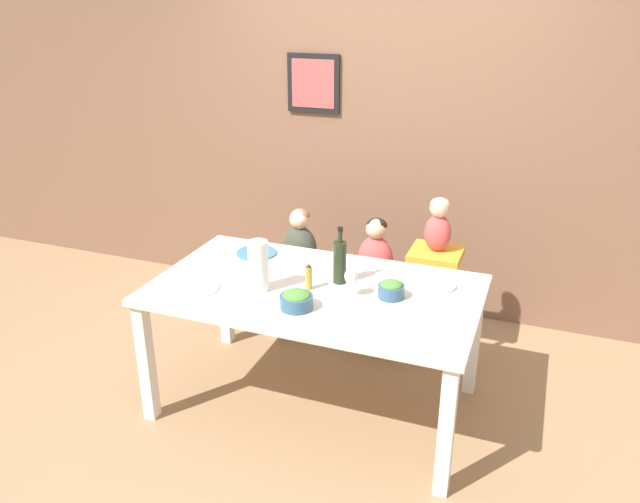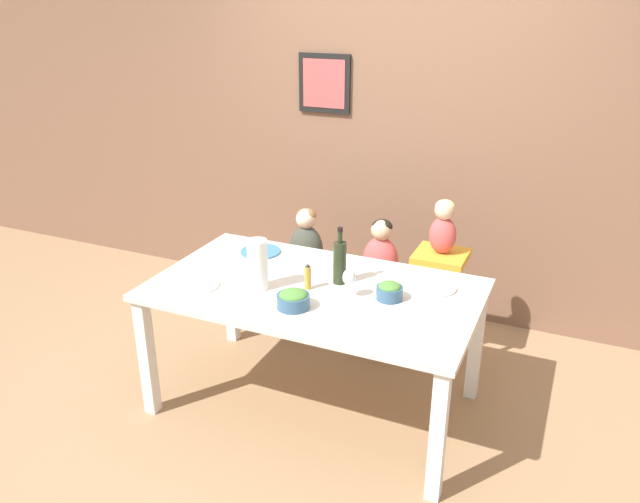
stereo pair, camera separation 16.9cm
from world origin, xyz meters
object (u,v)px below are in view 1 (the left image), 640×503
Objects in this scene: wine_bottle at (340,261)px; dinner_plate_back_right at (433,284)px; person_child_left at (300,242)px; salad_bowl_small at (391,289)px; person_child_center at (375,253)px; salad_bowl_large at (297,300)px; chair_far_center at (374,294)px; chair_far_left at (300,282)px; wine_glass_near at (351,277)px; dinner_plate_back_left at (257,253)px; paper_towel_roll at (258,266)px; dinner_plate_front_left at (196,288)px; person_baby_right at (438,223)px; chair_right_highchair at (434,278)px.

dinner_plate_back_right is at bearing 16.19° from wine_bottle.
person_child_left reaches higher than salad_bowl_small.
person_child_center is (0.53, 0.00, 0.00)m from person_child_left.
chair_far_center is at bearing 83.18° from salad_bowl_large.
chair_far_left is 1.02× the size of person_child_center.
chair_far_center is 2.90× the size of wine_glass_near.
person_child_center is 0.77m from dinner_plate_back_left.
chair_far_left is 1.42× the size of wine_bottle.
wine_bottle is at bearing 74.67° from salad_bowl_large.
paper_towel_roll is 0.95m from dinner_plate_back_right.
person_child_center is 1.84× the size of dinner_plate_back_right.
dinner_plate_back_left is (-0.61, 0.20, -0.12)m from wine_bottle.
chair_far_center is at bearing 88.14° from wine_bottle.
salad_bowl_small reaches higher than dinner_plate_front_left.
person_baby_right is 1.22× the size of paper_towel_roll.
salad_bowl_large is (-0.12, -1.01, 0.12)m from person_child_center.
chair_far_center is at bearing 132.97° from dinner_plate_back_right.
person_baby_right is 0.74m from salad_bowl_small.
dinner_plate_front_left is at bearing -160.53° from paper_towel_roll.
chair_right_highchair is at bearing -0.11° from person_child_center.
salad_bowl_large is at bearing -145.12° from salad_bowl_small.
person_baby_right reaches higher than wine_bottle.
chair_far_center is 1.87× the size of dinner_plate_back_right.
chair_far_center is 0.86m from dinner_plate_back_left.
wine_glass_near reaches higher than dinner_plate_back_right.
dinner_plate_front_left is (-0.72, -1.01, 0.08)m from person_child_center.
wine_glass_near is 0.22m from salad_bowl_small.
chair_far_center is at bearing -90.00° from person_child_center.
chair_far_left is 1.65× the size of paper_towel_roll.
paper_towel_roll is 0.49m from wine_glass_near.
dinner_plate_front_left is at bearing -157.14° from dinner_plate_back_right.
chair_right_highchair is 1.23m from paper_towel_roll.
salad_bowl_small reaches higher than chair_far_center.
paper_towel_roll is at bearing -113.76° from person_child_center.
chair_far_center is 1.10m from paper_towel_roll.
salad_bowl_large is (-0.12, -1.01, 0.42)m from chair_far_center.
wine_bottle reaches higher than person_child_left.
dinner_plate_front_left reaches higher than chair_far_left.
wine_glass_near reaches higher than salad_bowl_small.
dinner_plate_back_right is at bearing 50.85° from salad_bowl_small.
chair_right_highchair is 0.40m from person_child_center.
paper_towel_roll is at bearing -168.14° from wine_glass_near.
salad_bowl_small is at bearing -97.67° from chair_right_highchair.
chair_right_highchair is at bearing -0.04° from person_child_left.
chair_far_center is at bearing 96.56° from wine_glass_near.
person_baby_right is 1.19m from paper_towel_roll.
chair_far_center is 1.29m from dinner_plate_front_left.
salad_bowl_large is at bearing -139.36° from dinner_plate_back_right.
wine_bottle is 1.91× the size of salad_bowl_large.
person_child_center reaches higher than chair_far_center.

